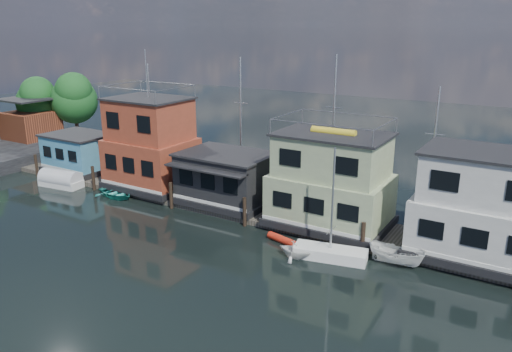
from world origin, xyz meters
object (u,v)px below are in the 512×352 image
Objects in this scene: motorboat at (397,255)px; tarp_runabout at (61,180)px; houseboat_dark at (226,178)px; houseboat_green at (331,182)px; day_sailer at (330,252)px; dinghy_teal at (116,193)px; red_kayak at (288,242)px; houseboat_red at (151,145)px; houseboat_blue at (80,152)px; houseboat_white at (484,208)px; dinghy_white at (295,250)px.

tarp_runabout is at bearing 91.96° from motorboat.
houseboat_dark is 0.88× the size of houseboat_green.
day_sailer is (26.88, -0.81, -0.20)m from tarp_runabout.
dinghy_teal is at bearing -170.26° from houseboat_green.
day_sailer is (3.19, -0.34, 0.17)m from red_kayak.
houseboat_red is 8.18m from houseboat_dark.
houseboat_blue is 0.76× the size of houseboat_white.
dinghy_white is 18.56m from dinghy_teal.
houseboat_green is (17.00, 0.00, -0.55)m from houseboat_red.
dinghy_teal is at bearing 164.27° from day_sailer.
day_sailer is (2.01, -4.49, -3.13)m from houseboat_green.
houseboat_dark is at bearing -179.94° from houseboat_white.
houseboat_red is 18.29m from dinghy_white.
houseboat_red is at bearing 83.05° from motorboat.
tarp_runabout is at bearing 103.68° from dinghy_teal.
dinghy_teal is 20.40m from day_sailer.
tarp_runabout reaches higher than red_kayak.
red_kayak is 1.56× the size of dinghy_white.
dinghy_teal is (-17.16, 1.00, 0.14)m from red_kayak.
red_kayak is at bearing -14.70° from houseboat_red.
motorboat is at bearing -81.24° from dinghy_teal.
day_sailer reaches higher than dinghy_teal.
motorboat is at bearing 22.16° from red_kayak.
houseboat_red is 1.41× the size of houseboat_green.
houseboat_white is 35.19m from tarp_runabout.
dinghy_white reaches higher than red_kayak.
tarp_runabout reaches higher than dinghy_white.
houseboat_red reaches higher than day_sailer.
houseboat_green reaches higher than houseboat_white.
houseboat_blue is 0.89× the size of day_sailer.
dinghy_teal is at bearing -1.78° from tarp_runabout.
day_sailer is at bearing -8.21° from tarp_runabout.
houseboat_dark is 10.79m from dinghy_white.
houseboat_blue is 0.86× the size of houseboat_dark.
dinghy_teal is at bearing -168.59° from red_kayak.
houseboat_dark is 2.12× the size of motorboat.
houseboat_white is at bearing 17.40° from day_sailer.
houseboat_white is 9.68m from day_sailer.
houseboat_dark is 3.36× the size of dinghy_white.
day_sailer is (28.51, -4.49, -1.78)m from houseboat_blue.
houseboat_blue reaches higher than dinghy_teal.
houseboat_red reaches higher than red_kayak.
red_kayak is (-1.18, -4.15, -3.30)m from houseboat_green.
houseboat_green reaches higher than motorboat.
dinghy_white is at bearing -88.56° from dinghy_teal.
red_kayak is at bearing -27.85° from houseboat_dark.
motorboat is at bearing -8.06° from houseboat_red.
red_kayak is 0.98× the size of motorboat.
motorboat reaches higher than dinghy_white.
day_sailer is at bearing -65.90° from houseboat_green.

